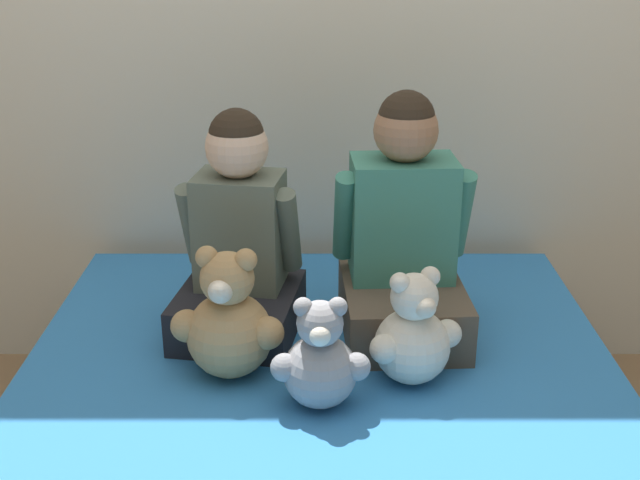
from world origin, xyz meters
TOP-DOWN VIEW (x-y plane):
  - child_on_left at (-0.21, 0.45)m, footprint 0.35×0.36m
  - child_on_right at (0.21, 0.45)m, footprint 0.36×0.39m
  - teddy_bear_held_by_left_child at (-0.21, 0.22)m, footprint 0.27×0.20m
  - teddy_bear_held_by_right_child at (0.21, 0.19)m, footprint 0.22×0.18m
  - teddy_bear_between_children at (0.00, 0.09)m, footprint 0.22×0.16m

SIDE VIEW (x-z plane):
  - teddy_bear_between_children at x=0.00m, z-range 0.39..0.65m
  - teddy_bear_held_by_right_child at x=0.21m, z-range 0.39..0.67m
  - teddy_bear_held_by_left_child at x=-0.21m, z-range 0.38..0.70m
  - child_on_left at x=-0.21m, z-range 0.35..0.94m
  - child_on_right at x=0.21m, z-range 0.34..0.97m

